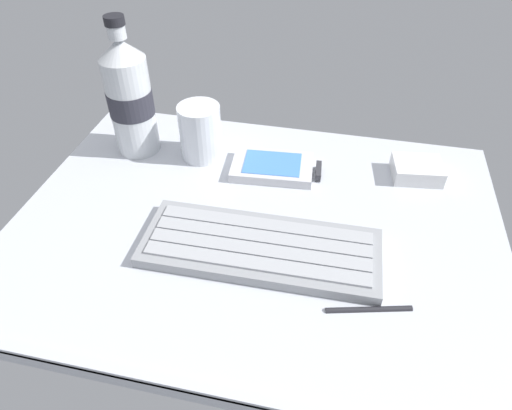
% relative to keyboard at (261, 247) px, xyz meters
% --- Properties ---
extents(ground_plane, '(0.64, 0.48, 0.03)m').
position_rel_keyboard_xyz_m(ground_plane, '(-0.02, 0.05, -0.02)').
color(ground_plane, silver).
extents(keyboard, '(0.29, 0.11, 0.02)m').
position_rel_keyboard_xyz_m(keyboard, '(0.00, 0.00, 0.00)').
color(keyboard, '#93969B').
rests_on(keyboard, ground_plane).
extents(handheld_device, '(0.13, 0.08, 0.02)m').
position_rel_keyboard_xyz_m(handheld_device, '(-0.01, 0.17, -0.00)').
color(handheld_device, silver).
rests_on(handheld_device, ground_plane).
extents(juice_cup, '(0.06, 0.06, 0.09)m').
position_rel_keyboard_xyz_m(juice_cup, '(-0.13, 0.18, 0.03)').
color(juice_cup, silver).
rests_on(juice_cup, ground_plane).
extents(water_bottle, '(0.07, 0.07, 0.21)m').
position_rel_keyboard_xyz_m(water_bottle, '(-0.24, 0.18, 0.08)').
color(water_bottle, silver).
rests_on(water_bottle, ground_plane).
extents(charger_block, '(0.08, 0.06, 0.02)m').
position_rel_keyboard_xyz_m(charger_block, '(0.19, 0.20, 0.00)').
color(charger_block, white).
rests_on(charger_block, ground_plane).
extents(stylus_pen, '(0.09, 0.03, 0.01)m').
position_rel_keyboard_xyz_m(stylus_pen, '(0.13, -0.06, -0.00)').
color(stylus_pen, '#26262B').
rests_on(stylus_pen, ground_plane).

